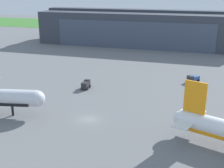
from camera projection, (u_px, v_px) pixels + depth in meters
The scene contains 5 objects.
ground_plane at pixel (89, 119), 67.17m from camera, with size 440.00×440.00×0.00m, color slate.
grass_field_strip at pixel (170, 28), 214.56m from camera, with size 440.00×56.00×0.08m, color #3B772E.
maintenance_hangar at pixel (139, 28), 154.01m from camera, with size 99.69×31.38×17.48m.
fuel_bowser at pixel (86, 84), 87.02m from camera, with size 2.14×3.64×2.38m.
ops_van at pixel (193, 78), 93.07m from camera, with size 4.03×4.20×2.24m.
Camera 1 is at (22.80, -57.11, 28.67)m, focal length 47.63 mm.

